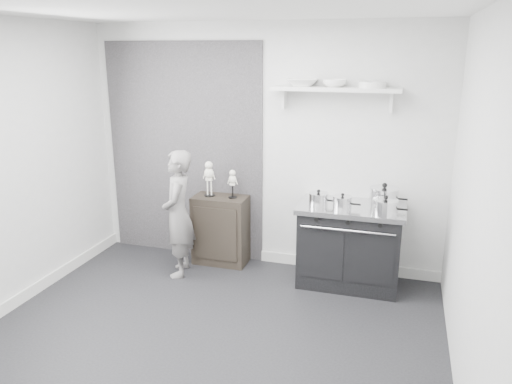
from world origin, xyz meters
TOP-DOWN VIEW (x-y plane):
  - ground at (0.00, 0.00)m, footprint 4.00×4.00m
  - room_shell at (-0.09, 0.15)m, footprint 4.02×3.62m
  - wall_shelf at (0.80, 1.68)m, footprint 1.30×0.26m
  - stove at (1.04, 1.48)m, footprint 1.08×0.67m
  - side_cabinet at (-0.44, 1.61)m, footprint 0.61×0.36m
  - child at (-0.77, 1.19)m, footprint 0.46×0.58m
  - pot_front_left at (0.71, 1.40)m, footprint 0.29×0.20m
  - pot_back_right at (1.35, 1.55)m, footprint 0.38×0.30m
  - pot_front_right at (1.38, 1.27)m, footprint 0.33×0.25m
  - pot_front_center at (0.96, 1.35)m, footprint 0.28×0.19m
  - skeleton_full at (-0.57, 1.61)m, footprint 0.13×0.08m
  - skeleton_torso at (-0.29, 1.61)m, footprint 0.10×0.07m
  - bowl_large at (0.46, 1.67)m, footprint 0.32×0.32m
  - bowl_small at (0.78, 1.67)m, footprint 0.24×0.24m
  - plate_stack at (1.16, 1.67)m, footprint 0.27×0.27m

SIDE VIEW (x-z plane):
  - ground at x=0.00m, z-range 0.00..0.00m
  - side_cabinet at x=-0.44m, z-range 0.00..0.80m
  - stove at x=1.04m, z-range 0.00..0.87m
  - child at x=-0.77m, z-range 0.00..1.39m
  - pot_front_center at x=0.96m, z-range 0.85..1.01m
  - pot_front_left at x=0.71m, z-range 0.85..1.02m
  - pot_front_right at x=1.38m, z-range 0.85..1.04m
  - pot_back_right at x=1.35m, z-range 0.84..1.09m
  - skeleton_torso at x=-0.29m, z-range 0.80..1.17m
  - skeleton_full at x=-0.57m, z-range 0.80..1.26m
  - room_shell at x=-0.09m, z-range 0.28..2.99m
  - wall_shelf at x=0.80m, z-range 1.89..2.13m
  - plate_stack at x=1.16m, z-range 2.04..2.10m
  - bowl_small at x=0.78m, z-range 2.04..2.12m
  - bowl_large at x=0.46m, z-range 2.04..2.12m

